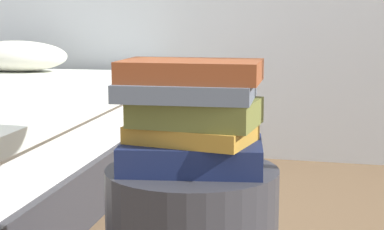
% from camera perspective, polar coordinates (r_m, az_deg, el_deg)
% --- Properties ---
extents(book_navy, '(0.33, 0.25, 0.06)m').
position_cam_1_polar(book_navy, '(1.34, 0.13, -3.68)').
color(book_navy, '#19234C').
rests_on(book_navy, side_table).
extents(book_ochre, '(0.27, 0.20, 0.04)m').
position_cam_1_polar(book_ochre, '(1.32, -0.17, -1.67)').
color(book_ochre, '#B7842D').
rests_on(book_ochre, book_navy).
extents(book_olive, '(0.27, 0.18, 0.06)m').
position_cam_1_polar(book_olive, '(1.31, 0.34, 0.26)').
color(book_olive, olive).
rests_on(book_olive, book_ochre).
extents(book_slate, '(0.29, 0.23, 0.04)m').
position_cam_1_polar(book_slate, '(1.31, -0.48, 2.26)').
color(book_slate, slate).
rests_on(book_slate, book_olive).
extents(book_rust, '(0.30, 0.19, 0.04)m').
position_cam_1_polar(book_rust, '(1.30, -0.25, 4.03)').
color(book_rust, '#994723').
rests_on(book_rust, book_slate).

